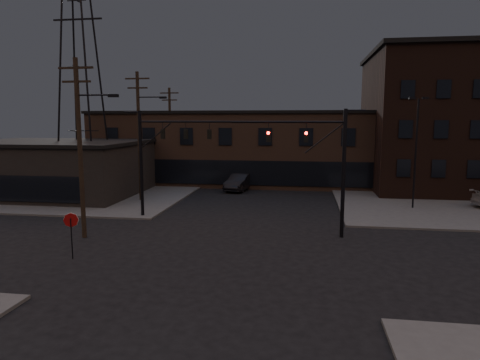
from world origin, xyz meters
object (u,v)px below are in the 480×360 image
traffic_signal_far (157,151)px  car_crossing (240,182)px  stop_sign (71,225)px  traffic_signal_near (325,159)px  parked_car_lot_a (431,186)px

traffic_signal_far → car_crossing: traffic_signal_far is taller
traffic_signal_far → car_crossing: size_ratio=1.53×
traffic_signal_far → stop_sign: (-1.28, -9.99, -3.17)m
stop_sign → car_crossing: bearing=77.0°
traffic_signal_near → stop_sign: bearing=-154.1°
parked_car_lot_a → car_crossing: car_crossing is taller
traffic_signal_near → traffic_signal_far: bearing=163.8°
parked_car_lot_a → traffic_signal_near: bearing=151.7°
traffic_signal_near → traffic_signal_far: 12.57m
stop_sign → parked_car_lot_a: 33.95m
stop_sign → car_crossing: size_ratio=0.48×
traffic_signal_near → stop_sign: 15.17m
parked_car_lot_a → car_crossing: (-19.05, -0.08, 0.02)m
traffic_signal_far → stop_sign: bearing=-97.3°
stop_sign → parked_car_lot_a: (24.47, 23.51, -1.00)m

